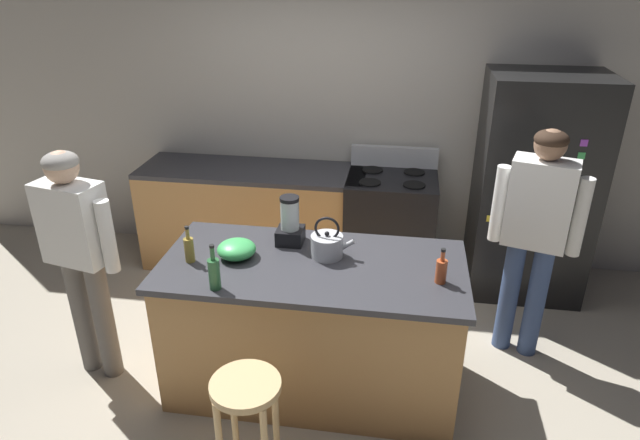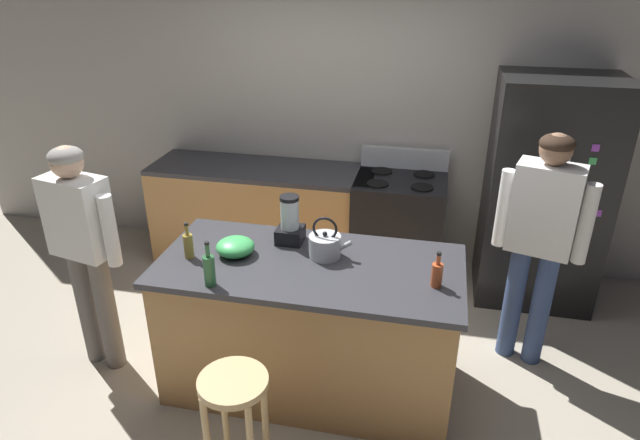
{
  "view_description": "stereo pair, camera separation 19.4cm",
  "coord_description": "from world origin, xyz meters",
  "px_view_note": "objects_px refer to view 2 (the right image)",
  "views": [
    {
      "loc": [
        0.5,
        -2.88,
        2.61
      ],
      "look_at": [
        0.0,
        0.3,
        1.08
      ],
      "focal_mm": 31.13,
      "sensor_mm": 36.0,
      "label": 1
    },
    {
      "loc": [
        0.69,
        -2.85,
        2.61
      ],
      "look_at": [
        0.0,
        0.3,
        1.08
      ],
      "focal_mm": 31.13,
      "sensor_mm": 36.0,
      "label": 2
    }
  ],
  "objects_px": {
    "person_by_sink_right": "(541,231)",
    "blender_appliance": "(290,223)",
    "bottle_olive_oil": "(209,269)",
    "mixing_bowl": "(235,247)",
    "bottle_vinegar": "(188,245)",
    "kitchen_island": "(310,325)",
    "person_by_island_left": "(83,240)",
    "tea_kettle": "(325,245)",
    "stove_range": "(398,228)",
    "bar_stool": "(235,404)",
    "bottle_cooking_sauce": "(437,274)",
    "refrigerator": "(545,193)"
  },
  "relations": [
    {
      "from": "kitchen_island",
      "to": "person_by_island_left",
      "type": "relative_size",
      "value": 1.16
    },
    {
      "from": "refrigerator",
      "to": "bar_stool",
      "type": "distance_m",
      "value": 2.95
    },
    {
      "from": "stove_range",
      "to": "person_by_sink_right",
      "type": "height_order",
      "value": "person_by_sink_right"
    },
    {
      "from": "kitchen_island",
      "to": "tea_kettle",
      "type": "relative_size",
      "value": 6.75
    },
    {
      "from": "kitchen_island",
      "to": "stove_range",
      "type": "distance_m",
      "value": 1.58
    },
    {
      "from": "kitchen_island",
      "to": "bottle_vinegar",
      "type": "height_order",
      "value": "bottle_vinegar"
    },
    {
      "from": "person_by_island_left",
      "to": "blender_appliance",
      "type": "height_order",
      "value": "person_by_island_left"
    },
    {
      "from": "person_by_sink_right",
      "to": "blender_appliance",
      "type": "bearing_deg",
      "value": -167.74
    },
    {
      "from": "tea_kettle",
      "to": "stove_range",
      "type": "bearing_deg",
      "value": 76.08
    },
    {
      "from": "bottle_olive_oil",
      "to": "person_by_sink_right",
      "type": "bearing_deg",
      "value": 26.77
    },
    {
      "from": "blender_appliance",
      "to": "bottle_cooking_sauce",
      "type": "relative_size",
      "value": 1.48
    },
    {
      "from": "refrigerator",
      "to": "bottle_olive_oil",
      "type": "relative_size",
      "value": 6.64
    },
    {
      "from": "stove_range",
      "to": "person_by_island_left",
      "type": "relative_size",
      "value": 0.69
    },
    {
      "from": "bottle_vinegar",
      "to": "mixing_bowl",
      "type": "bearing_deg",
      "value": 19.52
    },
    {
      "from": "bottle_olive_oil",
      "to": "bottle_cooking_sauce",
      "type": "height_order",
      "value": "bottle_olive_oil"
    },
    {
      "from": "bar_stool",
      "to": "blender_appliance",
      "type": "bearing_deg",
      "value": 89.39
    },
    {
      "from": "person_by_sink_right",
      "to": "kitchen_island",
      "type": "bearing_deg",
      "value": -157.07
    },
    {
      "from": "bar_stool",
      "to": "mixing_bowl",
      "type": "height_order",
      "value": "mixing_bowl"
    },
    {
      "from": "bar_stool",
      "to": "refrigerator",
      "type": "bearing_deg",
      "value": 52.95
    },
    {
      "from": "bottle_olive_oil",
      "to": "bottle_vinegar",
      "type": "relative_size",
      "value": 1.17
    },
    {
      "from": "refrigerator",
      "to": "bottle_olive_oil",
      "type": "xyz_separation_m",
      "value": [
        -2.05,
        -1.86,
        0.11
      ]
    },
    {
      "from": "stove_range",
      "to": "bottle_vinegar",
      "type": "relative_size",
      "value": 4.7
    },
    {
      "from": "kitchen_island",
      "to": "person_by_sink_right",
      "type": "xyz_separation_m",
      "value": [
        1.4,
        0.59,
        0.54
      ]
    },
    {
      "from": "bar_stool",
      "to": "bottle_cooking_sauce",
      "type": "relative_size",
      "value": 3.26
    },
    {
      "from": "bar_stool",
      "to": "tea_kettle",
      "type": "xyz_separation_m",
      "value": [
        0.27,
        0.94,
        0.46
      ]
    },
    {
      "from": "bar_stool",
      "to": "blender_appliance",
      "type": "relative_size",
      "value": 2.2
    },
    {
      "from": "bar_stool",
      "to": "bottle_vinegar",
      "type": "relative_size",
      "value": 2.99
    },
    {
      "from": "refrigerator",
      "to": "person_by_sink_right",
      "type": "distance_m",
      "value": 0.93
    },
    {
      "from": "bottle_olive_oil",
      "to": "mixing_bowl",
      "type": "bearing_deg",
      "value": 87.59
    },
    {
      "from": "stove_range",
      "to": "blender_appliance",
      "type": "relative_size",
      "value": 3.46
    },
    {
      "from": "person_by_island_left",
      "to": "blender_appliance",
      "type": "xyz_separation_m",
      "value": [
        1.29,
        0.34,
        0.09
      ]
    },
    {
      "from": "kitchen_island",
      "to": "bottle_olive_oil",
      "type": "distance_m",
      "value": 0.83
    },
    {
      "from": "blender_appliance",
      "to": "mixing_bowl",
      "type": "height_order",
      "value": "blender_appliance"
    },
    {
      "from": "person_by_island_left",
      "to": "tea_kettle",
      "type": "relative_size",
      "value": 5.8
    },
    {
      "from": "bar_stool",
      "to": "bottle_cooking_sauce",
      "type": "bearing_deg",
      "value": 37.56
    },
    {
      "from": "stove_range",
      "to": "bar_stool",
      "type": "bearing_deg",
      "value": -104.85
    },
    {
      "from": "refrigerator",
      "to": "bottle_cooking_sauce",
      "type": "xyz_separation_m",
      "value": [
        -0.81,
        -1.6,
        0.09
      ]
    },
    {
      "from": "bottle_cooking_sauce",
      "to": "mixing_bowl",
      "type": "distance_m",
      "value": 1.24
    },
    {
      "from": "bottle_vinegar",
      "to": "kitchen_island",
      "type": "bearing_deg",
      "value": 6.83
    },
    {
      "from": "stove_range",
      "to": "mixing_bowl",
      "type": "relative_size",
      "value": 4.62
    },
    {
      "from": "bottle_olive_oil",
      "to": "mixing_bowl",
      "type": "distance_m",
      "value": 0.37
    },
    {
      "from": "person_by_island_left",
      "to": "refrigerator",
      "type": "bearing_deg",
      "value": 27.64
    },
    {
      "from": "kitchen_island",
      "to": "person_by_island_left",
      "type": "bearing_deg",
      "value": -176.44
    },
    {
      "from": "bottle_vinegar",
      "to": "blender_appliance",
      "type": "bearing_deg",
      "value": 31.21
    },
    {
      "from": "person_by_sink_right",
      "to": "bar_stool",
      "type": "distance_m",
      "value": 2.19
    },
    {
      "from": "kitchen_island",
      "to": "person_by_island_left",
      "type": "distance_m",
      "value": 1.56
    },
    {
      "from": "bar_stool",
      "to": "blender_appliance",
      "type": "distance_m",
      "value": 1.2
    },
    {
      "from": "person_by_sink_right",
      "to": "bottle_cooking_sauce",
      "type": "height_order",
      "value": "person_by_sink_right"
    },
    {
      "from": "person_by_sink_right",
      "to": "tea_kettle",
      "type": "distance_m",
      "value": 1.41
    },
    {
      "from": "kitchen_island",
      "to": "bar_stool",
      "type": "bearing_deg",
      "value": -103.36
    }
  ]
}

